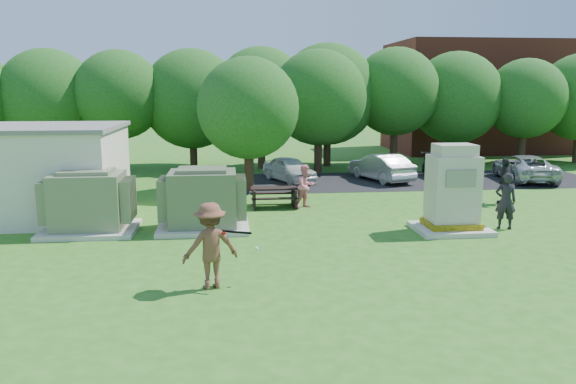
{
  "coord_description": "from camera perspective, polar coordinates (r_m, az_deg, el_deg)",
  "views": [
    {
      "loc": [
        -1.92,
        -14.03,
        4.67
      ],
      "look_at": [
        0.0,
        4.0,
        1.3
      ],
      "focal_mm": 35.0,
      "sensor_mm": 36.0,
      "label": 1
    }
  ],
  "objects": [
    {
      "name": "car_white",
      "position": [
        28.42,
        0.15,
        2.34
      ],
      "size": [
        2.82,
        3.95,
        1.25
      ],
      "primitive_type": "imported",
      "rotation": [
        0.0,
        0.0,
        0.41
      ],
      "color": "silver",
      "rests_on": "ground"
    },
    {
      "name": "batter",
      "position": [
        13.33,
        -7.89,
        -5.42
      ],
      "size": [
        1.49,
        1.1,
        2.06
      ],
      "primitive_type": "imported",
      "rotation": [
        0.0,
        0.0,
        3.42
      ],
      "color": "brown",
      "rests_on": "ground"
    },
    {
      "name": "generator_cabinet",
      "position": [
        19.12,
        16.36,
        -0.17
      ],
      "size": [
        2.37,
        1.94,
        2.89
      ],
      "color": "beige",
      "rests_on": "ground"
    },
    {
      "name": "brick_building",
      "position": [
        45.62,
        20.09,
        9.06
      ],
      "size": [
        15.0,
        8.0,
        8.0
      ],
      "primitive_type": "cube",
      "color": "maroon",
      "rests_on": "ground"
    },
    {
      "name": "person_by_generator",
      "position": [
        20.08,
        21.23,
        -0.86
      ],
      "size": [
        0.78,
        0.6,
        1.91
      ],
      "primitive_type": "imported",
      "rotation": [
        0.0,
        0.0,
        2.93
      ],
      "color": "black",
      "rests_on": "ground"
    },
    {
      "name": "car_silver_b",
      "position": [
        31.1,
        22.84,
        2.29
      ],
      "size": [
        2.9,
        5.03,
        1.32
      ],
      "primitive_type": "imported",
      "rotation": [
        0.0,
        0.0,
        2.99
      ],
      "color": "#B8B7BC",
      "rests_on": "ground"
    },
    {
      "name": "person_at_picnic",
      "position": [
        22.06,
        1.8,
        0.58
      ],
      "size": [
        1.06,
        1.0,
        1.72
      ],
      "primitive_type": "imported",
      "rotation": [
        0.0,
        0.0,
        0.58
      ],
      "color": "pink",
      "rests_on": "ground"
    },
    {
      "name": "transformer_right",
      "position": [
        18.92,
        -8.63,
        -0.87
      ],
      "size": [
        3.0,
        2.4,
        2.07
      ],
      "color": "beige",
      "rests_on": "ground"
    },
    {
      "name": "batting_equipment",
      "position": [
        13.26,
        -5.37,
        -4.38
      ],
      "size": [
        0.99,
        0.4,
        0.55
      ],
      "color": "black",
      "rests_on": "ground"
    },
    {
      "name": "picnic_table",
      "position": [
        22.27,
        -1.43,
        -0.29
      ],
      "size": [
        1.84,
        1.38,
        0.79
      ],
      "color": "black",
      "rests_on": "ground"
    },
    {
      "name": "parking_strip",
      "position": [
        29.31,
        11.73,
        1.15
      ],
      "size": [
        20.0,
        6.0,
        0.01
      ],
      "primitive_type": "cube",
      "color": "#232326",
      "rests_on": "ground"
    },
    {
      "name": "tree_row",
      "position": [
        32.74,
        0.37,
        9.62
      ],
      "size": [
        41.3,
        13.3,
        7.3
      ],
      "color": "#47301E",
      "rests_on": "ground"
    },
    {
      "name": "person_walking_right",
      "position": [
        24.43,
        21.13,
        1.03
      ],
      "size": [
        0.7,
        1.18,
        1.88
      ],
      "primitive_type": "imported",
      "rotation": [
        0.0,
        0.0,
        4.48
      ],
      "color": "black",
      "rests_on": "ground"
    },
    {
      "name": "ground",
      "position": [
        14.91,
        1.64,
        -7.73
      ],
      "size": [
        120.0,
        120.0,
        0.0
      ],
      "primitive_type": "plane",
      "color": "#2D6619",
      "rests_on": "ground"
    },
    {
      "name": "car_dark",
      "position": [
        30.14,
        16.19,
        2.42
      ],
      "size": [
        2.02,
        4.5,
        1.28
      ],
      "primitive_type": "imported",
      "rotation": [
        0.0,
        0.0,
        0.05
      ],
      "color": "black",
      "rests_on": "ground"
    },
    {
      "name": "transformer_left",
      "position": [
        19.45,
        -19.58,
        -1.06
      ],
      "size": [
        3.0,
        2.4,
        2.07
      ],
      "color": "beige",
      "rests_on": "ground"
    },
    {
      "name": "car_silver_a",
      "position": [
        28.99,
        9.43,
        2.49
      ],
      "size": [
        2.67,
        4.44,
        1.38
      ],
      "primitive_type": "imported",
      "rotation": [
        0.0,
        0.0,
        3.45
      ],
      "color": "#ABABB0",
      "rests_on": "ground"
    }
  ]
}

